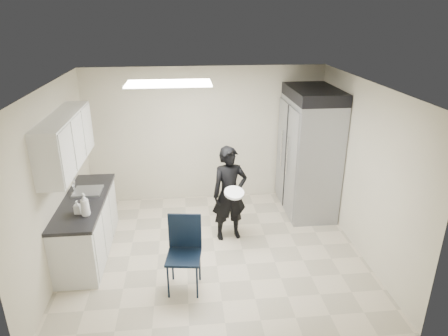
{
  "coord_description": "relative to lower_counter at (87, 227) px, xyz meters",
  "views": [
    {
      "loc": [
        -0.41,
        -5.34,
        3.55
      ],
      "look_at": [
        0.17,
        0.2,
        1.33
      ],
      "focal_mm": 32.0,
      "sensor_mm": 36.0,
      "label": 1
    }
  ],
  "objects": [
    {
      "name": "towel_dispenser",
      "position": [
        -0.19,
        1.15,
        1.19
      ],
      "size": [
        0.22,
        0.3,
        0.35
      ],
      "primitive_type": "cube",
      "color": "black",
      "rests_on": "left_wall"
    },
    {
      "name": "lower_counter",
      "position": [
        0.0,
        0.0,
        0.0
      ],
      "size": [
        0.6,
        1.9,
        0.86
      ],
      "primitive_type": "cube",
      "color": "silver",
      "rests_on": "floor"
    },
    {
      "name": "bucket_lid",
      "position": [
        2.27,
        -0.03,
        0.49
      ],
      "size": [
        0.36,
        0.36,
        0.04
      ],
      "primitive_type": "cylinder",
      "rotation": [
        0.0,
        0.0,
        0.17
      ],
      "color": "silver",
      "rests_on": "man_tuxedo"
    },
    {
      "name": "soap_bottle_a",
      "position": [
        0.16,
        -0.52,
        0.65
      ],
      "size": [
        0.17,
        0.17,
        0.33
      ],
      "primitive_type": "imported",
      "rotation": [
        0.0,
        0.0,
        0.46
      ],
      "color": "white",
      "rests_on": "countertop"
    },
    {
      "name": "upper_cabinets",
      "position": [
        -0.13,
        0.0,
        1.4
      ],
      "size": [
        0.35,
        1.8,
        0.75
      ],
      "primitive_type": "cube",
      "color": "silver",
      "rests_on": "left_wall"
    },
    {
      "name": "floor",
      "position": [
        1.95,
        -0.2,
        -0.43
      ],
      "size": [
        4.5,
        4.5,
        0.0
      ],
      "primitive_type": "plane",
      "color": "#BFB196",
      "rests_on": "ground"
    },
    {
      "name": "faucet",
      "position": [
        -0.18,
        0.25,
        0.59
      ],
      "size": [
        0.02,
        0.02,
        0.24
      ],
      "primitive_type": "cylinder",
      "color": "silver",
      "rests_on": "countertop"
    },
    {
      "name": "sink",
      "position": [
        0.02,
        0.25,
        0.44
      ],
      "size": [
        0.42,
        0.4,
        0.14
      ],
      "primitive_type": "cube",
      "color": "gray",
      "rests_on": "countertop"
    },
    {
      "name": "notice_sticker_left",
      "position": [
        -0.29,
        -0.1,
        0.79
      ],
      "size": [
        0.0,
        0.12,
        0.07
      ],
      "primitive_type": "cube",
      "color": "yellow",
      "rests_on": "left_wall"
    },
    {
      "name": "ceiling_panel",
      "position": [
        1.35,
        0.2,
        2.14
      ],
      "size": [
        1.2,
        0.6,
        0.02
      ],
      "primitive_type": "cube",
      "color": "white",
      "rests_on": "ceiling"
    },
    {
      "name": "notice_sticker_right",
      "position": [
        -0.29,
        0.1,
        0.75
      ],
      "size": [
        0.0,
        0.12,
        0.07
      ],
      "primitive_type": "cube",
      "color": "yellow",
      "rests_on": "left_wall"
    },
    {
      "name": "man_tuxedo",
      "position": [
        2.23,
        0.21,
        0.36
      ],
      "size": [
        0.64,
        0.48,
        1.58
      ],
      "primitive_type": "imported",
      "rotation": [
        0.0,
        0.0,
        0.17
      ],
      "color": "black",
      "rests_on": "floor"
    },
    {
      "name": "ceiling",
      "position": [
        1.95,
        -0.2,
        2.17
      ],
      "size": [
        4.5,
        4.5,
        0.0
      ],
      "primitive_type": "plane",
      "rotation": [
        3.14,
        0.0,
        0.0
      ],
      "color": "white",
      "rests_on": "back_wall"
    },
    {
      "name": "countertop",
      "position": [
        0.0,
        0.0,
        0.46
      ],
      "size": [
        0.64,
        1.95,
        0.05
      ],
      "primitive_type": "cube",
      "color": "black",
      "rests_on": "lower_counter"
    },
    {
      "name": "back_wall",
      "position": [
        1.95,
        1.8,
        0.87
      ],
      "size": [
        4.5,
        0.0,
        4.5
      ],
      "primitive_type": "plane",
      "rotation": [
        1.57,
        0.0,
        0.0
      ],
      "color": "beige",
      "rests_on": "floor"
    },
    {
      "name": "right_wall",
      "position": [
        4.2,
        -0.2,
        0.87
      ],
      "size": [
        0.0,
        4.0,
        4.0
      ],
      "primitive_type": "plane",
      "rotation": [
        1.57,
        0.0,
        -1.57
      ],
      "color": "beige",
      "rests_on": "floor"
    },
    {
      "name": "folding_chair",
      "position": [
        1.47,
        -1.05,
        0.07
      ],
      "size": [
        0.5,
        0.5,
        1.0
      ],
      "primitive_type": "cube",
      "rotation": [
        0.0,
        0.0,
        -0.13
      ],
      "color": "black",
      "rests_on": "floor"
    },
    {
      "name": "commercial_fridge",
      "position": [
        3.78,
        1.07,
        0.62
      ],
      "size": [
        0.8,
        1.35,
        2.1
      ],
      "primitive_type": "cube",
      "color": "gray",
      "rests_on": "floor"
    },
    {
      "name": "fridge_compressor",
      "position": [
        3.78,
        1.07,
        1.77
      ],
      "size": [
        0.8,
        1.35,
        0.2
      ],
      "primitive_type": "cube",
      "color": "black",
      "rests_on": "commercial_fridge"
    },
    {
      "name": "left_wall",
      "position": [
        -0.3,
        -0.2,
        0.87
      ],
      "size": [
        0.0,
        4.0,
        4.0
      ],
      "primitive_type": "plane",
      "rotation": [
        1.57,
        0.0,
        1.57
      ],
      "color": "beige",
      "rests_on": "floor"
    },
    {
      "name": "soap_bottle_b",
      "position": [
        0.03,
        -0.45,
        0.58
      ],
      "size": [
        0.1,
        0.1,
        0.2
      ],
      "primitive_type": "imported",
      "rotation": [
        0.0,
        0.0,
        -0.11
      ],
      "color": "#B5B6C2",
      "rests_on": "countertop"
    }
  ]
}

